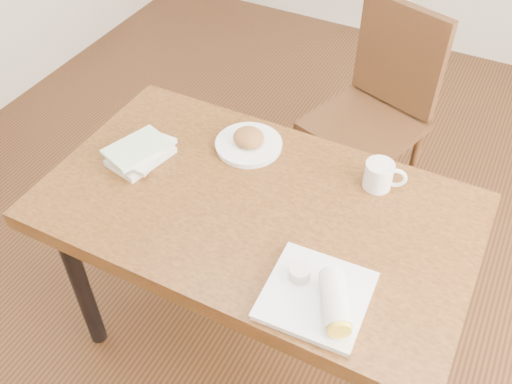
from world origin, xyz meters
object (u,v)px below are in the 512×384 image
at_px(table, 256,223).
at_px(chair_far, 377,103).
at_px(coffee_mug, 380,175).
at_px(book_stack, 141,153).
at_px(plate_scone, 249,142).
at_px(plate_burrito, 322,297).

distance_m(table, chair_far, 0.95).
height_order(table, coffee_mug, coffee_mug).
height_order(table, book_stack, book_stack).
height_order(table, plate_scone, plate_scone).
height_order(chair_far, book_stack, chair_far).
xyz_separation_m(coffee_mug, book_stack, (-0.72, -0.23, -0.02)).
relative_size(plate_scone, plate_burrito, 0.82).
bearing_deg(table, chair_far, 84.11).
relative_size(chair_far, plate_scone, 4.29).
bearing_deg(chair_far, coffee_mug, -73.76).
xyz_separation_m(chair_far, plate_burrito, (0.21, -1.18, 0.23)).
bearing_deg(plate_scone, plate_burrito, -45.75).
xyz_separation_m(chair_far, plate_scone, (-0.24, -0.71, 0.22)).
relative_size(coffee_mug, plate_burrito, 0.48).
relative_size(plate_scone, book_stack, 0.98).
xyz_separation_m(plate_scone, book_stack, (-0.28, -0.21, 0.00)).
bearing_deg(coffee_mug, book_stack, -162.49).
bearing_deg(chair_far, table, -95.89).
height_order(chair_far, coffee_mug, chair_far).
bearing_deg(coffee_mug, plate_burrito, -88.92).
distance_m(chair_far, book_stack, 1.09).
xyz_separation_m(coffee_mug, plate_burrito, (0.01, -0.48, -0.02)).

